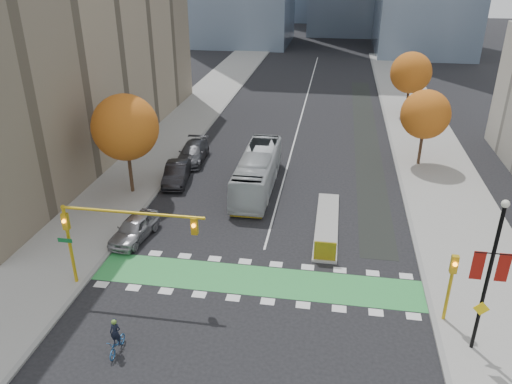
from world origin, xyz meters
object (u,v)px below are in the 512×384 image
(cyclist, at_px, (117,341))
(parked_car_c, at_px, (193,153))
(tree_west, at_px, (125,127))
(tree_east_near, at_px, (425,114))
(bus, at_px, (258,171))
(parked_car_a, at_px, (134,228))
(traffic_signal_east, at_px, (451,279))
(banner_lamppost, at_px, (489,272))
(traffic_signal_west, at_px, (109,228))
(hazard_board, at_px, (325,251))
(parked_car_b, at_px, (177,173))
(tree_east_far, at_px, (411,73))

(cyclist, height_order, parked_car_c, cyclist)
(tree_west, distance_m, tree_east_near, 26.01)
(bus, height_order, parked_car_a, bus)
(traffic_signal_east, distance_m, banner_lamppost, 2.92)
(traffic_signal_west, bearing_deg, banner_lamppost, -5.86)
(hazard_board, height_order, parked_car_b, parked_car_b)
(traffic_signal_west, relative_size, parked_car_b, 1.65)
(parked_car_c, bearing_deg, hazard_board, -53.32)
(traffic_signal_east, bearing_deg, banner_lamppost, -63.39)
(tree_west, distance_m, parked_car_c, 9.43)
(tree_west, xyz_separation_m, traffic_signal_east, (22.50, -12.51, -2.88))
(tree_east_far, bearing_deg, banner_lamppost, -91.41)
(traffic_signal_east, distance_m, cyclist, 17.12)
(cyclist, relative_size, parked_car_b, 0.38)
(traffic_signal_east, bearing_deg, traffic_signal_west, -179.99)
(parked_car_b, xyz_separation_m, parked_car_c, (0.00, 5.00, -0.00))
(tree_east_far, relative_size, bus, 0.67)
(hazard_board, relative_size, banner_lamppost, 0.17)
(tree_east_far, bearing_deg, traffic_signal_east, -92.97)
(tree_west, height_order, parked_car_c, tree_west)
(traffic_signal_west, distance_m, parked_car_c, 20.35)
(parked_car_c, bearing_deg, traffic_signal_east, -49.39)
(tree_east_near, distance_m, banner_lamppost, 24.51)
(banner_lamppost, bearing_deg, hazard_board, 138.21)
(traffic_signal_west, distance_m, banner_lamppost, 19.54)
(tree_west, xyz_separation_m, cyclist, (6.25, -17.48, -4.96))
(hazard_board, distance_m, traffic_signal_west, 13.23)
(parked_car_a, bearing_deg, hazard_board, 4.33)
(tree_east_near, xyz_separation_m, cyclist, (-17.75, -27.48, -4.21))
(traffic_signal_west, bearing_deg, tree_east_near, 48.48)
(cyclist, distance_m, bus, 20.30)
(traffic_signal_west, relative_size, parked_car_c, 1.46)
(tree_west, height_order, parked_car_b, tree_west)
(tree_west, xyz_separation_m, bus, (10.03, 2.45, -4.03))
(tree_west, height_order, traffic_signal_east, tree_west)
(tree_east_far, distance_m, parked_car_b, 32.11)
(tree_east_far, height_order, traffic_signal_west, tree_east_far)
(traffic_signal_east, bearing_deg, parked_car_c, 134.18)
(tree_east_far, xyz_separation_m, parked_car_b, (-21.50, -23.44, -4.39))
(banner_lamppost, distance_m, cyclist, 17.94)
(tree_east_near, bearing_deg, tree_west, -157.38)
(parked_car_c, bearing_deg, parked_car_b, -93.57)
(traffic_signal_east, xyz_separation_m, cyclist, (-16.25, -4.97, -2.08))
(hazard_board, bearing_deg, parked_car_c, 130.25)
(traffic_signal_west, relative_size, bus, 0.75)
(hazard_board, bearing_deg, cyclist, -135.19)
(hazard_board, height_order, traffic_signal_west, traffic_signal_west)
(bus, bearing_deg, parked_car_a, -126.59)
(traffic_signal_west, bearing_deg, parked_car_b, 94.06)
(hazard_board, bearing_deg, tree_east_near, 65.80)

